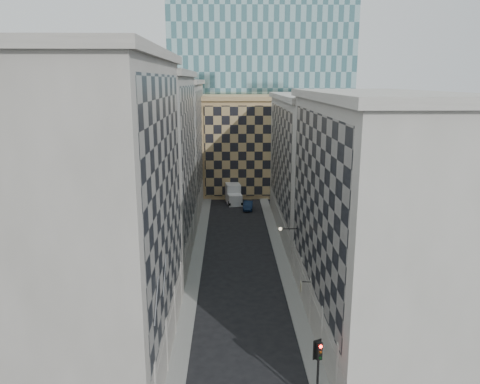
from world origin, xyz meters
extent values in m
cube|color=gray|center=(-5.25, 30.00, 0.07)|extent=(1.50, 100.00, 0.15)
cube|color=gray|center=(5.25, 30.00, 0.07)|extent=(1.50, 100.00, 0.15)
cube|color=gray|center=(-11.00, 11.00, 11.50)|extent=(10.00, 22.00, 23.00)
cube|color=gray|center=(-6.12, 11.00, 13.00)|extent=(0.25, 19.36, 18.00)
cube|color=gray|center=(-6.20, 11.00, 1.60)|extent=(0.45, 21.12, 3.20)
cube|color=gray|center=(-11.00, 11.00, 23.35)|extent=(10.80, 22.80, 0.70)
cylinder|color=gray|center=(-6.35, 8.25, 2.20)|extent=(0.90, 0.90, 4.40)
cylinder|color=gray|center=(-6.35, 13.75, 2.20)|extent=(0.90, 0.90, 4.40)
cylinder|color=gray|center=(-6.35, 19.25, 2.20)|extent=(0.90, 0.90, 4.40)
cube|color=gray|center=(-11.00, 33.00, 11.00)|extent=(10.00, 22.00, 22.00)
cube|color=gray|center=(-6.12, 33.00, 12.50)|extent=(0.25, 19.36, 17.00)
cube|color=gray|center=(-6.20, 33.00, 1.60)|extent=(0.45, 21.12, 3.20)
cube|color=gray|center=(-11.00, 33.00, 22.35)|extent=(10.80, 22.80, 0.70)
cylinder|color=gray|center=(-6.35, 24.75, 2.20)|extent=(0.90, 0.90, 4.40)
cylinder|color=gray|center=(-6.35, 30.25, 2.20)|extent=(0.90, 0.90, 4.40)
cylinder|color=gray|center=(-6.35, 35.75, 2.20)|extent=(0.90, 0.90, 4.40)
cylinder|color=gray|center=(-6.35, 41.25, 2.20)|extent=(0.90, 0.90, 4.40)
cube|color=gray|center=(-11.00, 55.00, 10.50)|extent=(10.00, 22.00, 21.00)
cube|color=gray|center=(-6.12, 55.00, 12.00)|extent=(0.25, 19.36, 16.00)
cube|color=gray|center=(-6.20, 55.00, 1.60)|extent=(0.45, 21.12, 3.20)
cube|color=gray|center=(-11.00, 55.00, 21.35)|extent=(10.80, 22.80, 0.70)
cylinder|color=gray|center=(-6.35, 46.75, 2.20)|extent=(0.90, 0.90, 4.40)
cylinder|color=gray|center=(-6.35, 52.25, 2.20)|extent=(0.90, 0.90, 4.40)
cylinder|color=gray|center=(-6.35, 57.75, 2.20)|extent=(0.90, 0.90, 4.40)
cylinder|color=gray|center=(-6.35, 63.25, 2.20)|extent=(0.90, 0.90, 4.40)
cube|color=#A6A398|center=(11.00, 15.00, 10.00)|extent=(10.00, 26.00, 20.00)
cube|color=gray|center=(6.12, 15.00, 11.50)|extent=(0.25, 22.88, 15.00)
cube|color=#A6A398|center=(6.20, 15.00, 1.60)|extent=(0.45, 24.96, 3.20)
cube|color=#A6A398|center=(11.00, 15.00, 20.35)|extent=(10.80, 26.80, 0.70)
cylinder|color=#A6A398|center=(6.35, 4.60, 2.20)|extent=(0.90, 0.90, 4.40)
cylinder|color=#A6A398|center=(6.35, 9.80, 2.20)|extent=(0.90, 0.90, 4.40)
cylinder|color=#A6A398|center=(6.35, 15.00, 2.20)|extent=(0.90, 0.90, 4.40)
cylinder|color=#A6A398|center=(6.35, 20.20, 2.20)|extent=(0.90, 0.90, 4.40)
cylinder|color=#A6A398|center=(6.35, 25.40, 2.20)|extent=(0.90, 0.90, 4.40)
cube|color=#A6A398|center=(11.00, 42.00, 9.50)|extent=(10.00, 28.00, 19.00)
cube|color=gray|center=(6.12, 42.00, 11.00)|extent=(0.25, 24.64, 14.00)
cube|color=#A6A398|center=(6.20, 42.00, 1.60)|extent=(0.45, 26.88, 3.20)
cube|color=#A6A398|center=(11.00, 42.00, 19.35)|extent=(10.80, 28.80, 0.70)
cube|color=#9C8252|center=(2.00, 68.00, 9.00)|extent=(16.00, 14.00, 18.00)
cube|color=tan|center=(2.00, 60.90, 9.00)|extent=(15.20, 0.25, 16.50)
cube|color=#9C8252|center=(2.00, 68.00, 18.40)|extent=(16.80, 14.80, 0.80)
cube|color=#312C26|center=(0.00, 82.00, 14.00)|extent=(6.00, 6.00, 28.00)
cube|color=#312C26|center=(0.00, 82.00, 28.70)|extent=(7.00, 7.00, 1.40)
cylinder|color=gray|center=(-5.90, 4.00, 8.00)|extent=(0.10, 2.33, 2.33)
cylinder|color=gray|center=(-5.90, 8.00, 8.00)|extent=(0.10, 2.33, 2.33)
cylinder|color=black|center=(5.10, 24.00, 6.20)|extent=(1.80, 0.08, 0.08)
sphere|color=#FFE5B2|center=(4.20, 24.00, 6.20)|extent=(0.36, 0.36, 0.36)
cylinder|color=black|center=(4.55, 3.85, 1.95)|extent=(0.16, 0.16, 3.60)
cube|color=black|center=(4.55, 3.85, 4.36)|extent=(0.48, 0.44, 1.24)
cube|color=black|center=(4.47, 4.03, 4.36)|extent=(0.58, 0.29, 1.40)
sphere|color=#FF0C07|center=(4.62, 3.68, 4.78)|extent=(0.22, 0.22, 0.22)
sphere|color=#331E05|center=(4.62, 3.68, 4.36)|extent=(0.22, 0.22, 0.22)
sphere|color=black|center=(4.62, 3.68, 3.95)|extent=(0.22, 0.22, 0.22)
cube|color=silver|center=(-0.17, 56.98, 0.97)|extent=(2.69, 2.88, 1.95)
cube|color=silver|center=(-0.53, 59.78, 1.68)|extent=(2.96, 4.18, 3.36)
cylinder|color=black|center=(-1.14, 55.99, 0.49)|extent=(0.45, 1.01, 0.97)
cylinder|color=black|center=(1.01, 56.26, 0.49)|extent=(0.45, 1.01, 0.97)
cylinder|color=black|center=(-1.77, 60.93, 0.49)|extent=(0.45, 1.01, 0.97)
cylinder|color=black|center=(0.38, 61.20, 0.49)|extent=(0.45, 1.01, 0.97)
imported|color=#0E1D36|center=(2.06, 54.03, 0.73)|extent=(1.92, 4.57, 1.47)
cylinder|color=black|center=(5.60, 14.89, 4.22)|extent=(0.84, 0.13, 0.06)
cube|color=tan|center=(5.06, 14.89, 3.80)|extent=(0.13, 0.74, 0.73)
camera|label=1|loc=(-1.29, -23.28, 21.55)|focal=35.00mm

